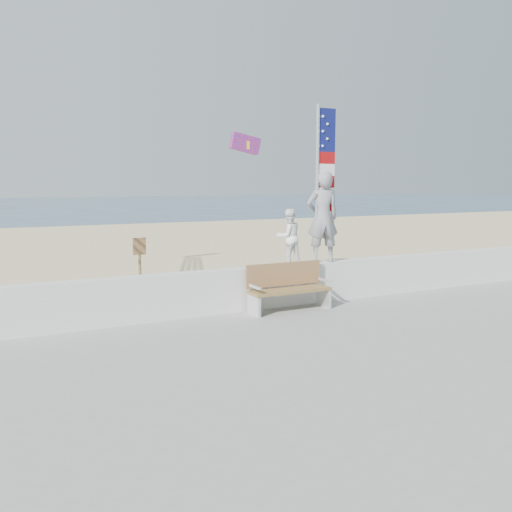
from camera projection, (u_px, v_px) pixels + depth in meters
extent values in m
plane|color=#334D66|center=(291.00, 342.00, 9.83)|extent=(220.00, 220.00, 0.00)
cube|color=beige|center=(151.00, 270.00, 17.78)|extent=(90.00, 40.00, 0.08)
cube|color=#979893|center=(467.00, 420.00, 6.28)|extent=(50.00, 12.40, 0.10)
cube|color=silver|center=(243.00, 289.00, 11.52)|extent=(30.00, 0.35, 0.90)
imported|color=gray|center=(322.00, 217.00, 12.21)|extent=(0.84, 0.65, 2.04)
imported|color=white|center=(288.00, 237.00, 11.87)|extent=(0.62, 0.49, 1.23)
cube|color=olive|center=(290.00, 290.00, 11.40)|extent=(1.80, 0.50, 0.06)
cube|color=#9B6D43|center=(284.00, 274.00, 11.60)|extent=(1.80, 0.05, 0.50)
cube|color=silver|center=(254.00, 306.00, 11.05)|extent=(0.06, 0.50, 0.40)
cube|color=silver|center=(255.00, 287.00, 10.96)|extent=(0.06, 0.45, 0.05)
cube|color=white|center=(323.00, 298.00, 11.82)|extent=(0.06, 0.50, 0.40)
cube|color=white|center=(325.00, 280.00, 11.72)|extent=(0.06, 0.45, 0.05)
cylinder|color=silver|center=(317.00, 185.00, 12.05)|extent=(0.08, 0.08, 3.50)
cube|color=#0F1451|center=(327.00, 130.00, 11.99)|extent=(0.44, 0.02, 0.95)
cube|color=#9E0A0C|center=(325.00, 229.00, 12.29)|extent=(0.44, 0.02, 0.26)
cube|color=white|center=(326.00, 217.00, 12.25)|extent=(0.44, 0.02, 0.26)
cube|color=#9E0A0C|center=(326.00, 205.00, 12.22)|extent=(0.44, 0.02, 0.26)
cube|color=white|center=(326.00, 194.00, 12.18)|extent=(0.44, 0.02, 0.26)
cube|color=#9E0A0C|center=(326.00, 182.00, 12.15)|extent=(0.44, 0.02, 0.26)
cube|color=white|center=(326.00, 170.00, 12.11)|extent=(0.44, 0.02, 0.26)
cube|color=#9E0A0C|center=(327.00, 158.00, 12.07)|extent=(0.44, 0.02, 0.26)
sphere|color=white|center=(323.00, 146.00, 11.97)|extent=(0.06, 0.06, 0.06)
sphere|color=white|center=(327.00, 139.00, 12.01)|extent=(0.06, 0.06, 0.06)
sphere|color=white|center=(323.00, 131.00, 11.93)|extent=(0.06, 0.06, 0.06)
sphere|color=white|center=(327.00, 124.00, 11.96)|extent=(0.06, 0.06, 0.06)
sphere|color=white|center=(323.00, 116.00, 11.89)|extent=(0.06, 0.06, 0.06)
cube|color=red|center=(245.00, 144.00, 14.66)|extent=(0.88, 0.27, 0.60)
cube|color=yellow|center=(250.00, 146.00, 14.74)|extent=(0.31, 0.23, 0.22)
cylinder|color=brown|center=(140.00, 272.00, 13.37)|extent=(0.07, 0.07, 1.20)
cube|color=olive|center=(139.00, 246.00, 13.27)|extent=(0.32, 0.03, 0.42)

